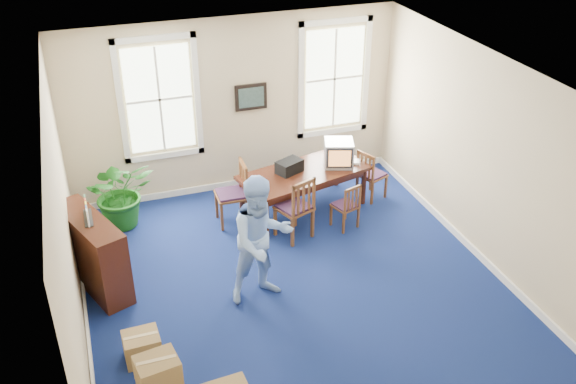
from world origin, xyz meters
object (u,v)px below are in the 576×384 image
object	(u,v)px
man	(262,240)
credenza	(93,251)
conference_table	(304,190)
chair_near_left	(294,207)
crt_tv	(339,153)
cardboard_boxes	(175,373)
potted_plant	(121,192)

from	to	relation	value
man	credenza	bearing A→B (deg)	148.34
conference_table	chair_near_left	distance (m)	0.90
chair_near_left	credenza	bearing A→B (deg)	-16.51
conference_table	crt_tv	world-z (taller)	crt_tv
conference_table	chair_near_left	world-z (taller)	chair_near_left
chair_near_left	man	bearing A→B (deg)	32.80
crt_tv	cardboard_boxes	size ratio (longest dim) A/B	0.39
crt_tv	credenza	xyz separation A→B (m)	(-4.29, -1.09, -0.38)
man	credenza	size ratio (longest dim) A/B	1.26
credenza	potted_plant	xyz separation A→B (m)	(0.57, 1.58, 0.01)
crt_tv	credenza	bearing A→B (deg)	-146.98
chair_near_left	cardboard_boxes	xyz separation A→B (m)	(-2.46, -2.82, -0.17)
crt_tv	man	bearing A→B (deg)	-115.29
credenza	crt_tv	bearing A→B (deg)	-7.09
chair_near_left	man	xyz separation A→B (m)	(-0.94, -1.31, 0.40)
man	crt_tv	bearing A→B (deg)	39.03
chair_near_left	cardboard_boxes	size ratio (longest dim) A/B	0.82
conference_table	potted_plant	size ratio (longest dim) A/B	1.81
conference_table	potted_plant	distance (m)	3.11
credenza	conference_table	bearing A→B (deg)	-5.38
conference_table	credenza	bearing A→B (deg)	-177.71
conference_table	cardboard_boxes	world-z (taller)	cardboard_boxes
man	credenza	xyz separation A→B (m)	(-2.24, 1.03, -0.36)
credenza	cardboard_boxes	size ratio (longest dim) A/B	1.11
conference_table	potted_plant	bearing A→B (deg)	156.30
cardboard_boxes	chair_near_left	bearing A→B (deg)	48.85
conference_table	crt_tv	bearing A→B (deg)	-9.33
credenza	potted_plant	size ratio (longest dim) A/B	1.24
potted_plant	chair_near_left	bearing A→B (deg)	-26.43
crt_tv	cardboard_boxes	world-z (taller)	crt_tv
credenza	man	bearing A→B (deg)	-46.10
conference_table	credenza	world-z (taller)	credenza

